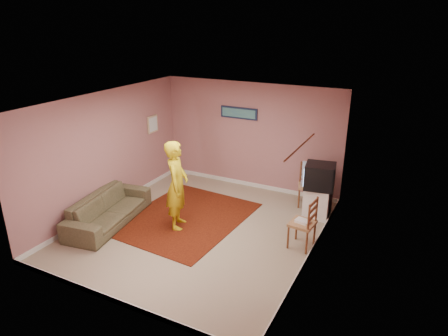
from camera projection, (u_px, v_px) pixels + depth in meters
The scene contains 26 objects.
ground at pixel (200, 229), 8.02m from camera, with size 5.00×5.00×0.00m, color gray.
wall_back at pixel (250, 136), 9.65m from camera, with size 4.50×0.02×2.60m, color #9D6769.
wall_front at pixel (106, 227), 5.48m from camera, with size 4.50×0.02×2.60m, color #9D6769.
wall_left at pixel (107, 152), 8.52m from camera, with size 0.02×5.00×2.60m, color #9D6769.
wall_right at pixel (315, 191), 6.61m from camera, with size 0.02×5.00×2.60m, color #9D6769.
ceiling at pixel (196, 101), 7.11m from camera, with size 4.50×5.00×0.02m, color white.
baseboard_back at pixel (249, 184), 10.08m from camera, with size 4.50×0.02×0.10m, color silver.
baseboard_front at pixel (115, 300), 5.93m from camera, with size 4.50×0.02×0.10m, color silver.
baseboard_left at pixel (113, 205), 8.96m from camera, with size 0.02×5.00×0.10m, color silver.
baseboard_right at pixel (309, 255), 7.06m from camera, with size 0.02×5.00×0.10m, color silver.
window at pixel (299, 204), 5.81m from camera, with size 0.01×1.10×1.50m, color black.
curtain_sheer at pixel (294, 220), 5.76m from camera, with size 0.01×0.75×2.10m, color white.
curtain_floral at pixel (307, 201), 6.35m from camera, with size 0.01×0.35×2.10m, color white.
curtain_rod at pixel (300, 146), 5.52m from camera, with size 0.02×0.02×1.40m, color brown.
picture_back at pixel (239, 113), 9.56m from camera, with size 0.95×0.04×0.28m.
picture_left at pixel (153, 124), 9.75m from camera, with size 0.04×0.38×0.42m.
area_rug at pixel (186, 218), 8.48m from camera, with size 2.26×2.83×0.02m, color black.
tv_cabinet at pixel (318, 202), 8.44m from camera, with size 0.52×0.47×0.66m, color silver.
crt_tv at pixel (320, 176), 8.23m from camera, with size 0.68×0.63×0.52m.
chair_a at pixel (309, 181), 8.85m from camera, with size 0.54×0.52×0.53m.
dvd_player at pixel (309, 184), 8.88m from camera, with size 0.35×0.25×0.06m, color silver.
blue_throw at pixel (311, 171), 8.90m from camera, with size 0.39×0.05×0.41m, color #7DA7CD.
chair_b at pixel (303, 218), 7.22m from camera, with size 0.47×0.49×0.53m.
game_console at pixel (302, 221), 7.24m from camera, with size 0.24×0.18×0.05m, color white.
sofa at pixel (108, 209), 8.17m from camera, with size 2.11×0.83×0.62m, color brown.
person at pixel (177, 185), 7.84m from camera, with size 0.66×0.43×1.81m, color gold.
Camera 1 is at (3.64, -6.08, 3.99)m, focal length 32.00 mm.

